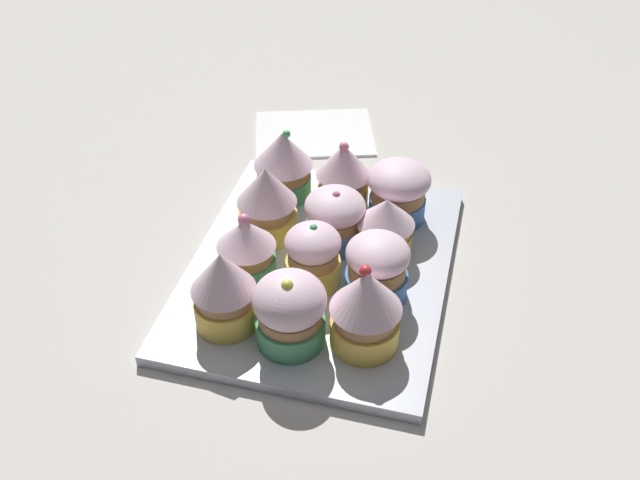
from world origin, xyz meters
TOP-DOWN VIEW (x-y plane):
  - ground_plane at (0.00, 0.00)cm, footprint 180.00×180.00cm
  - baking_tray at (0.00, 0.00)cm, footprint 31.11×24.74cm
  - cupcake_0 at (-8.93, -6.26)cm, footprint 6.18×6.18cm
  - cupcake_1 at (-2.81, -6.08)cm, footprint 5.87×5.87cm
  - cupcake_2 at (3.27, -5.73)cm, footprint 5.69×5.69cm
  - cupcake_3 at (9.17, -5.96)cm, footprint 6.52×6.52cm
  - cupcake_4 at (-10.23, 0.07)cm, footprint 6.31×6.31cm
  - cupcake_5 at (-2.60, 0.03)cm, footprint 5.24×5.24cm
  - cupcake_6 at (3.50, -0.62)cm, footprint 6.04×6.04cm
  - cupcake_7 at (9.85, 0.43)cm, footprint 5.79×5.79cm
  - cupcake_8 at (-9.70, 6.11)cm, footprint 5.73×5.73cm
  - cupcake_9 at (-3.62, 6.12)cm, footprint 5.58×5.58cm
  - cupcake_10 at (3.28, 6.31)cm, footprint 6.05×6.05cm
  - cupcake_11 at (10.07, 6.63)cm, footprint 6.34×6.34cm
  - napkin at (24.73, 7.10)cm, footprint 15.01×17.30cm

SIDE VIEW (x-z plane):
  - ground_plane at x=0.00cm, z-range -3.00..0.00cm
  - napkin at x=24.73cm, z-range 0.00..0.60cm
  - baking_tray at x=0.00cm, z-range 0.00..1.20cm
  - cupcake_6 at x=3.50cm, z-range 1.14..7.57cm
  - cupcake_5 at x=-2.60cm, z-range 1.11..7.79cm
  - cupcake_1 at x=-2.81cm, z-range 1.25..7.80cm
  - cupcake_2 at x=3.27cm, z-range 1.30..7.77cm
  - cupcake_3 at x=9.17cm, z-range 1.38..7.91cm
  - cupcake_9 at x=-3.62cm, z-range 1.10..8.39cm
  - cupcake_4 at x=-10.23cm, z-range 1.06..8.46cm
  - cupcake_7 at x=9.85cm, z-range 1.19..9.08cm
  - cupcake_10 at x=3.28cm, z-range 1.24..9.17cm
  - cupcake_11 at x=10.07cm, z-range 1.22..9.32cm
  - cupcake_8 at x=-9.70cm, z-range 1.26..9.32cm
  - cupcake_0 at x=-8.93cm, z-range 1.11..9.55cm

